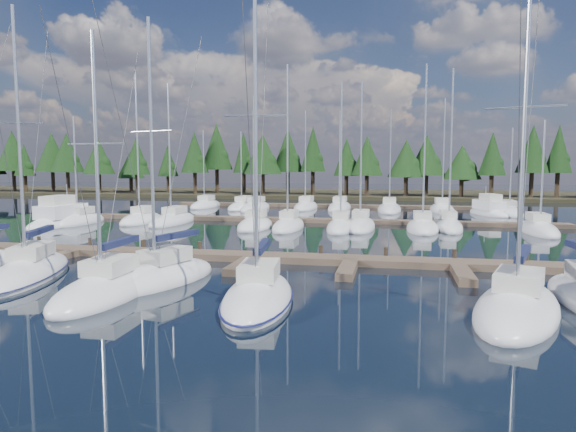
% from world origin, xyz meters
% --- Properties ---
extents(ground, '(260.00, 260.00, 0.00)m').
position_xyz_m(ground, '(0.00, 30.00, 0.00)').
color(ground, black).
rests_on(ground, ground).
extents(far_shore, '(220.00, 30.00, 0.60)m').
position_xyz_m(far_shore, '(0.00, 90.00, 0.30)').
color(far_shore, black).
rests_on(far_shore, ground).
extents(main_dock, '(44.00, 6.13, 0.90)m').
position_xyz_m(main_dock, '(0.00, 17.36, 0.20)').
color(main_dock, brown).
rests_on(main_dock, ground).
extents(back_docks, '(50.00, 21.80, 0.40)m').
position_xyz_m(back_docks, '(0.00, 49.58, 0.20)').
color(back_docks, brown).
rests_on(back_docks, ground).
extents(front_sailboat_1, '(5.63, 10.01, 14.50)m').
position_xyz_m(front_sailboat_1, '(-10.25, 10.76, 0.29)').
color(front_sailboat_1, silver).
rests_on(front_sailboat_1, ground).
extents(front_sailboat_2, '(3.12, 7.87, 12.32)m').
position_xyz_m(front_sailboat_2, '(-4.17, 8.04, 0.28)').
color(front_sailboat_2, silver).
rests_on(front_sailboat_2, ground).
extents(front_sailboat_3, '(4.81, 8.22, 13.61)m').
position_xyz_m(front_sailboat_3, '(-2.96, 10.99, 0.29)').
color(front_sailboat_3, silver).
rests_on(front_sailboat_3, ground).
extents(front_sailboat_4, '(3.83, 8.36, 14.27)m').
position_xyz_m(front_sailboat_4, '(2.82, 8.25, 0.29)').
color(front_sailboat_4, silver).
rests_on(front_sailboat_4, ground).
extents(front_sailboat_5, '(5.47, 8.89, 14.52)m').
position_xyz_m(front_sailboat_5, '(13.21, 8.57, 0.29)').
color(front_sailboat_5, silver).
rests_on(front_sailboat_5, ground).
extents(back_sailboat_rows, '(47.40, 32.33, 16.17)m').
position_xyz_m(back_sailboat_rows, '(-0.03, 45.49, 0.26)').
color(back_sailboat_rows, silver).
rests_on(back_sailboat_rows, ground).
extents(motor_yacht_left, '(3.25, 9.70, 4.86)m').
position_xyz_m(motor_yacht_left, '(-23.72, 32.39, 0.53)').
color(motor_yacht_left, silver).
rests_on(motor_yacht_left, ground).
extents(motor_yacht_right, '(4.94, 8.73, 4.14)m').
position_xyz_m(motor_yacht_right, '(19.59, 52.41, 0.46)').
color(motor_yacht_right, silver).
rests_on(motor_yacht_right, ground).
extents(tree_line, '(186.32, 11.83, 13.44)m').
position_xyz_m(tree_line, '(0.45, 80.20, 7.39)').
color(tree_line, black).
rests_on(tree_line, far_shore).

